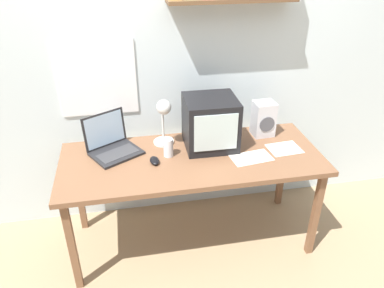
{
  "coord_description": "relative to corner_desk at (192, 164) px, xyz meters",
  "views": [
    {
      "loc": [
        -0.4,
        -2.12,
        2.07
      ],
      "look_at": [
        0.0,
        0.0,
        0.84
      ],
      "focal_mm": 35.0,
      "sensor_mm": 36.0,
      "label": 1
    }
  ],
  "objects": [
    {
      "name": "ground_plane",
      "position": [
        0.0,
        0.0,
        -0.68
      ],
      "size": [
        12.0,
        12.0,
        0.0
      ],
      "primitive_type": "plane",
      "color": "#A08462"
    },
    {
      "name": "back_wall",
      "position": [
        0.01,
        0.48,
        0.63
      ],
      "size": [
        5.6,
        0.24,
        2.6
      ],
      "color": "silver",
      "rests_on": "ground_plane"
    },
    {
      "name": "corner_desk",
      "position": [
        0.0,
        0.0,
        0.0
      ],
      "size": [
        1.77,
        0.71,
        0.74
      ],
      "color": "brown",
      "rests_on": "ground_plane"
    },
    {
      "name": "crt_monitor",
      "position": [
        0.15,
        0.13,
        0.24
      ],
      "size": [
        0.36,
        0.35,
        0.36
      ],
      "rotation": [
        0.0,
        0.0,
        -0.02
      ],
      "color": "black",
      "rests_on": "corner_desk"
    },
    {
      "name": "laptop",
      "position": [
        -0.53,
        0.18,
        0.13
      ],
      "size": [
        0.41,
        0.39,
        0.26
      ],
      "rotation": [
        0.0,
        0.0,
        0.52
      ],
      "color": "#232326",
      "rests_on": "corner_desk"
    },
    {
      "name": "desk_lamp",
      "position": [
        -0.16,
        0.19,
        0.29
      ],
      "size": [
        0.15,
        0.18,
        0.36
      ],
      "rotation": [
        0.0,
        0.0,
        0.06
      ],
      "color": "silver",
      "rests_on": "corner_desk"
    },
    {
      "name": "juice_glass",
      "position": [
        -0.15,
        0.05,
        0.12
      ],
      "size": [
        0.07,
        0.07,
        0.13
      ],
      "color": "white",
      "rests_on": "corner_desk"
    },
    {
      "name": "space_heater",
      "position": [
        0.58,
        0.22,
        0.19
      ],
      "size": [
        0.16,
        0.15,
        0.26
      ],
      "rotation": [
        0.0,
        0.0,
        0.06
      ],
      "color": "silver",
      "rests_on": "corner_desk"
    },
    {
      "name": "computer_mouse",
      "position": [
        -0.26,
        -0.03,
        0.08
      ],
      "size": [
        0.07,
        0.11,
        0.03
      ],
      "rotation": [
        0.0,
        0.0,
        0.1
      ],
      "color": "black",
      "rests_on": "corner_desk"
    },
    {
      "name": "printed_handout",
      "position": [
        0.39,
        -0.09,
        0.06
      ],
      "size": [
        0.29,
        0.19,
        0.0
      ],
      "rotation": [
        0.0,
        0.0,
        0.14
      ],
      "color": "white",
      "rests_on": "corner_desk"
    },
    {
      "name": "loose_paper_near_laptop",
      "position": [
        0.66,
        -0.02,
        0.06
      ],
      "size": [
        0.24,
        0.19,
        0.0
      ],
      "rotation": [
        0.0,
        0.0,
        0.08
      ],
      "color": "white",
      "rests_on": "corner_desk"
    }
  ]
}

